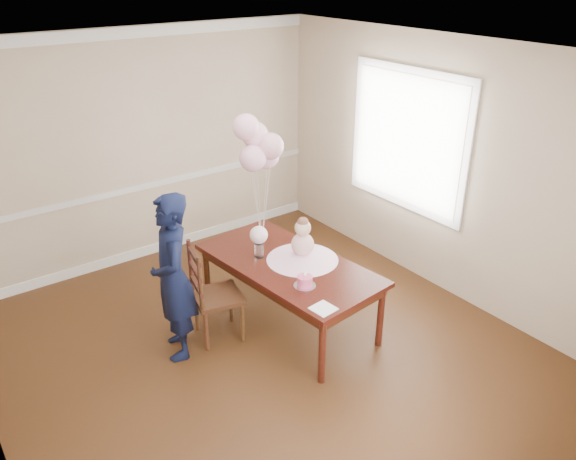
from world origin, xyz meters
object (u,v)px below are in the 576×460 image
at_px(birthday_cake, 305,281).
at_px(woman, 173,278).
at_px(dining_table_top, 289,264).
at_px(dining_chair_seat, 218,297).

xyz_separation_m(birthday_cake, woman, (-0.95, 0.68, 0.04)).
xyz_separation_m(dining_table_top, dining_chair_seat, (-0.67, 0.22, -0.23)).
bearing_deg(dining_chair_seat, dining_table_top, -5.31).
distance_m(dining_chair_seat, woman, 0.55).
distance_m(dining_table_top, dining_chair_seat, 0.74).
distance_m(birthday_cake, dining_chair_seat, 0.90).
bearing_deg(dining_chair_seat, birthday_cake, -37.94).
height_order(birthday_cake, woman, woman).
bearing_deg(birthday_cake, dining_chair_seat, 128.97).
xyz_separation_m(dining_table_top, birthday_cake, (-0.14, -0.43, 0.08)).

